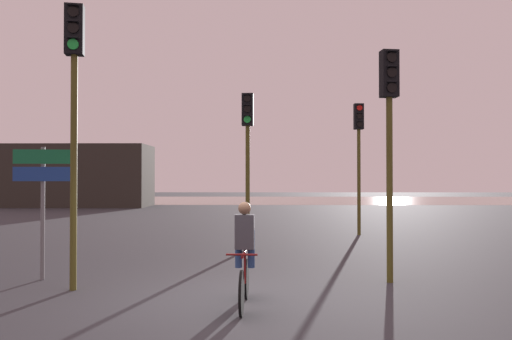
{
  "coord_description": "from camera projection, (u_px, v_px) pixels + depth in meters",
  "views": [
    {
      "loc": [
        0.67,
        -8.09,
        2.0
      ],
      "look_at": [
        0.5,
        5.0,
        2.2
      ],
      "focal_mm": 35.0,
      "sensor_mm": 36.0,
      "label": 1
    }
  ],
  "objects": [
    {
      "name": "traffic_light_center",
      "position": [
        248.0,
        141.0,
        13.89
      ],
      "size": [
        0.33,
        0.35,
        4.35
      ],
      "rotation": [
        0.0,
        0.0,
        3.08
      ],
      "color": "#4C4719",
      "rests_on": "ground"
    },
    {
      "name": "cyclist",
      "position": [
        245.0,
        253.0,
        7.77
      ],
      "size": [
        0.46,
        1.71,
        1.62
      ],
      "rotation": [
        0.0,
        0.0,
        3.1
      ],
      "color": "black",
      "rests_on": "ground"
    },
    {
      "name": "traffic_light_near_right",
      "position": [
        389.0,
        121.0,
        9.54
      ],
      "size": [
        0.35,
        0.36,
        4.44
      ],
      "rotation": [
        0.0,
        0.0,
        3.27
      ],
      "color": "#4C4719",
      "rests_on": "ground"
    },
    {
      "name": "distant_building",
      "position": [
        75.0,
        176.0,
        34.61
      ],
      "size": [
        10.23,
        4.0,
        4.26
      ],
      "primitive_type": "cube",
      "color": "#2D2823",
      "rests_on": "ground"
    },
    {
      "name": "traffic_light_near_left",
      "position": [
        74.0,
        94.0,
        8.9
      ],
      "size": [
        0.36,
        0.38,
        5.09
      ],
      "rotation": [
        0.0,
        0.0,
        3.33
      ],
      "color": "#4C4719",
      "rests_on": "ground"
    },
    {
      "name": "water_strip",
      "position": [
        255.0,
        200.0,
        44.42
      ],
      "size": [
        80.0,
        16.0,
        0.01
      ],
      "primitive_type": "cube",
      "color": "#9E937F",
      "rests_on": "ground"
    },
    {
      "name": "traffic_light_far_right",
      "position": [
        359.0,
        144.0,
        17.44
      ],
      "size": [
        0.33,
        0.35,
        4.59
      ],
      "rotation": [
        0.0,
        0.0,
        3.2
      ],
      "color": "#4C4719",
      "rests_on": "ground"
    },
    {
      "name": "direction_sign_post",
      "position": [
        42.0,
        188.0,
        9.76
      ],
      "size": [
        1.1,
        0.16,
        2.6
      ],
      "rotation": [
        0.0,
        0.0,
        3.23
      ],
      "color": "slate",
      "rests_on": "ground"
    },
    {
      "name": "ground_plane",
      "position": [
        221.0,
        301.0,
        8.07
      ],
      "size": [
        120.0,
        120.0,
        0.0
      ],
      "primitive_type": "plane",
      "color": "#333338"
    }
  ]
}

